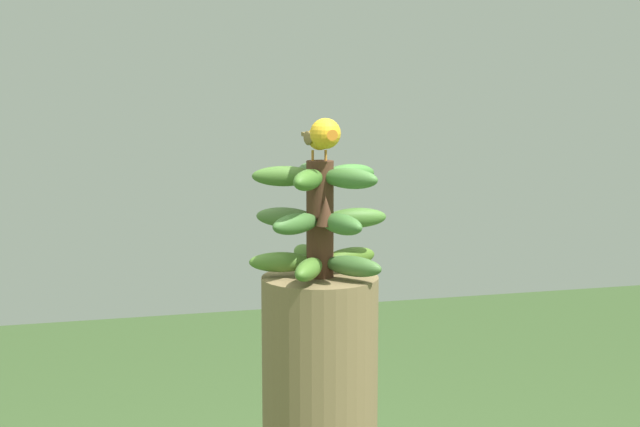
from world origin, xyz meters
TOP-DOWN VIEW (x-y plane):
  - banana_bunch at (-0.00, 0.00)m, footprint 0.27×0.27m
  - perched_bird at (-0.01, 0.00)m, footprint 0.20×0.06m

SIDE VIEW (x-z plane):
  - banana_bunch at x=0.00m, z-range 1.08..1.30m
  - perched_bird at x=-0.01m, z-range 1.31..1.39m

